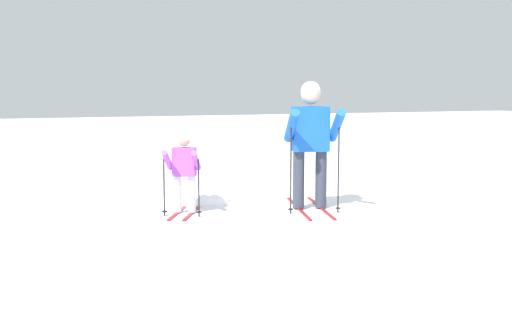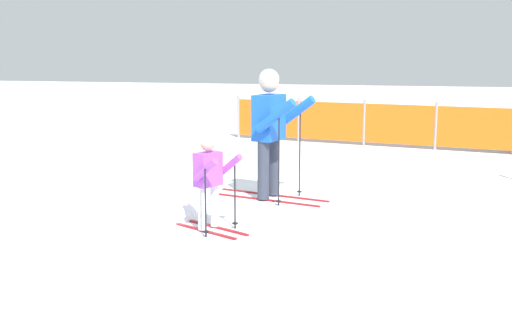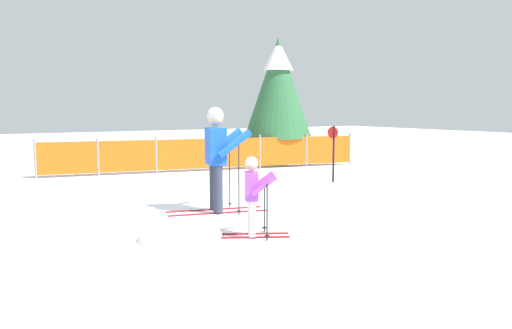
% 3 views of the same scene
% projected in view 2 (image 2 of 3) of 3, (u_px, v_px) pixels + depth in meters
% --- Properties ---
extents(ground_plane, '(60.00, 60.00, 0.00)m').
position_uv_depth(ground_plane, '(292.00, 195.00, 9.14)').
color(ground_plane, white).
extents(skier_adult, '(1.72, 0.88, 1.79)m').
position_uv_depth(skier_adult, '(271.00, 122.00, 8.75)').
color(skier_adult, maroon).
rests_on(skier_adult, ground_plane).
extents(skier_child, '(1.04, 0.71, 1.11)m').
position_uv_depth(skier_child, '(209.00, 174.00, 7.25)').
color(skier_child, maroon).
rests_on(skier_child, ground_plane).
extents(safety_fence, '(8.98, 1.72, 0.99)m').
position_uv_depth(safety_fence, '(436.00, 126.00, 13.22)').
color(safety_fence, gray).
rests_on(safety_fence, ground_plane).
extents(snow_mound, '(1.18, 1.00, 0.47)m').
position_uv_depth(snow_mound, '(151.00, 216.00, 7.98)').
color(snow_mound, white).
rests_on(snow_mound, ground_plane).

